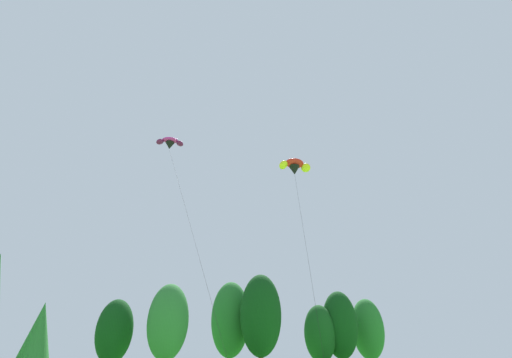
{
  "coord_description": "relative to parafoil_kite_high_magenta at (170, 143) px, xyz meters",
  "views": [
    {
      "loc": [
        -8.33,
        3.77,
        2.49
      ],
      "look_at": [
        0.17,
        21.39,
        11.91
      ],
      "focal_mm": 26.44,
      "sensor_mm": 36.0,
      "label": 1
    }
  ],
  "objects": [
    {
      "name": "treeline_tree_f",
      "position": [
        -1.33,
        13.86,
        -19.01
      ],
      "size": [
        4.31,
        4.31,
        9.29
      ],
      "color": "#472D19",
      "rests_on": "ground_plane"
    },
    {
      "name": "parafoil_kite_mid_red_yellow",
      "position": [
        10.52,
        -9.34,
        -5.02
      ],
      "size": [
        6.71,
        10.87,
        19.28
      ],
      "color": "red"
    },
    {
      "name": "parafoil_kite_high_magenta",
      "position": [
        0.0,
        0.0,
        0.0
      ],
      "size": [
        3.23,
        20.94,
        24.15
      ],
      "color": "#D12893"
    },
    {
      "name": "treeline_tree_i",
      "position": [
        15.39,
        8.09,
        -16.93
      ],
      "size": [
        5.24,
        5.24,
        12.73
      ],
      "color": "#472D19",
      "rests_on": "ground_plane"
    },
    {
      "name": "treeline_tree_e",
      "position": [
        -9.3,
        13.5,
        -19.36
      ],
      "size": [
        3.45,
        3.45,
        8.43
      ],
      "color": "#472D19",
      "rests_on": "ground_plane"
    },
    {
      "name": "treeline_tree_l",
      "position": [
        35.21,
        11.11,
        -17.85
      ],
      "size": [
        4.83,
        4.83,
        11.21
      ],
      "color": "#472D19",
      "rests_on": "ground_plane"
    },
    {
      "name": "treeline_tree_h",
      "position": [
        13.27,
        13.05,
        -17.13
      ],
      "size": [
        5.15,
        5.15,
        12.4
      ],
      "color": "#472D19",
      "rests_on": "ground_plane"
    },
    {
      "name": "treeline_tree_k",
      "position": [
        29.08,
        9.89,
        -17.51
      ],
      "size": [
        4.98,
        4.98,
        11.77
      ],
      "color": "#472D19",
      "rests_on": "ground_plane"
    },
    {
      "name": "treeline_tree_g",
      "position": [
        3.86,
        9.03,
        -18.12
      ],
      "size": [
        4.71,
        4.71,
        10.77
      ],
      "color": "#472D19",
      "rests_on": "ground_plane"
    },
    {
      "name": "treeline_tree_j",
      "position": [
        25.88,
        10.45,
        -18.76
      ],
      "size": [
        4.42,
        4.42,
        9.71
      ],
      "color": "#472D19",
      "rests_on": "ground_plane"
    }
  ]
}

